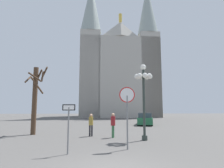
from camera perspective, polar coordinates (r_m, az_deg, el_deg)
cathedral at (r=43.93m, az=2.00°, el=4.29°), size 17.66×11.58×31.65m
stop_sign at (r=9.88m, az=4.58°, el=-6.31°), size 0.81×0.08×3.16m
one_way_arrow_sign at (r=9.09m, az=-12.98°, el=-11.13°), size 0.58×0.15×2.25m
street_lamp at (r=12.78m, az=9.48°, el=-0.72°), size 1.22×1.22×4.99m
bare_tree at (r=16.36m, az=-22.15°, el=-3.60°), size 1.67×1.74×5.38m
parked_car_near_green at (r=23.98m, az=9.95°, el=-10.35°), size 2.74×4.81×1.46m
pedestrian_walking at (r=13.63m, az=0.30°, el=-11.58°), size 0.32×0.32×1.70m
pedestrian_standing at (r=14.35m, az=-6.36°, el=-11.51°), size 0.32×0.32×1.63m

